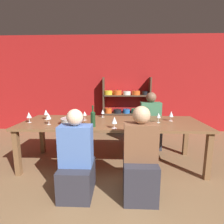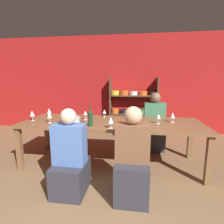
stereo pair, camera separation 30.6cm
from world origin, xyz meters
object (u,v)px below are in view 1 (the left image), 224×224
at_px(wine_glass_red_a, 49,116).
at_px(wine_glass_empty_c, 171,114).
at_px(cell_phone, 140,124).
at_px(wine_glass_white_a, 85,114).
at_px(wine_bottle_green, 93,118).
at_px(wine_glass_white_b, 46,112).
at_px(person_near_a, 140,164).
at_px(mixing_bowl, 71,121).
at_px(wine_glass_empty_a, 159,116).
at_px(wine_glass_red_b, 103,112).
at_px(wine_glass_empty_b, 114,120).
at_px(person_far_a, 150,127).
at_px(dining_table, 112,126).
at_px(person_near_b, 77,165).
at_px(wine_glass_white_c, 29,115).
at_px(shelf_unit, 126,111).

bearing_deg(wine_glass_red_a, wine_glass_empty_c, 9.23).
bearing_deg(cell_phone, wine_glass_white_a, 164.64).
xyz_separation_m(wine_bottle_green, wine_glass_white_b, (-0.92, 0.45, -0.00)).
relative_size(wine_glass_white_a, person_near_a, 0.14).
bearing_deg(wine_glass_white_a, mixing_bowl, -120.21).
height_order(wine_glass_empty_a, wine_glass_red_b, wine_glass_empty_a).
height_order(wine_glass_empty_b, person_near_a, person_near_a).
bearing_deg(wine_glass_white_b, mixing_bowl, -29.97).
bearing_deg(person_far_a, wine_bottle_green, 47.83).
height_order(mixing_bowl, wine_glass_white_b, wine_glass_white_b).
relative_size(dining_table, wine_glass_empty_b, 17.53).
bearing_deg(person_near_a, wine_glass_empty_a, 64.64).
height_order(wine_glass_red_b, person_near_a, person_near_a).
height_order(mixing_bowl, person_near_b, person_near_b).
height_order(wine_glass_empty_c, person_far_a, person_far_a).
relative_size(mixing_bowl, wine_glass_empty_c, 1.88).
bearing_deg(person_near_a, wine_glass_white_b, 148.22).
bearing_deg(wine_glass_red_a, wine_glass_white_c, 163.71).
height_order(mixing_bowl, person_near_a, person_near_a).
relative_size(wine_bottle_green, cell_phone, 1.98).
xyz_separation_m(wine_glass_white_b, wine_glass_white_c, (-0.19, -0.24, -0.01)).
distance_m(wine_glass_red_a, wine_glass_empty_c, 2.06).
height_order(wine_glass_white_c, person_near_b, person_near_b).
distance_m(wine_glass_white_a, wine_glass_white_b, 0.70).
bearing_deg(mixing_bowl, wine_glass_white_c, 174.29).
xyz_separation_m(wine_glass_white_a, person_near_a, (0.88, -0.96, -0.46)).
distance_m(wine_bottle_green, wine_glass_white_a, 0.48).
xyz_separation_m(wine_glass_white_c, wine_glass_red_b, (1.19, 0.49, -0.02)).
bearing_deg(wine_glass_white_a, shelf_unit, 66.58).
relative_size(dining_table, person_far_a, 2.50).
relative_size(wine_glass_red_b, wine_glass_empty_b, 0.85).
bearing_deg(wine_glass_empty_a, wine_glass_empty_c, 28.58).
height_order(wine_glass_empty_c, cell_phone, wine_glass_empty_c).
distance_m(wine_bottle_green, person_far_a, 1.68).
relative_size(wine_glass_white_a, wine_glass_red_b, 1.09).
relative_size(wine_glass_white_b, person_near_a, 0.16).
xyz_separation_m(wine_glass_red_b, person_near_a, (0.58, -1.23, -0.44)).
distance_m(mixing_bowl, wine_glass_empty_c, 1.71).
bearing_deg(wine_glass_red_a, wine_bottle_green, -8.19).
height_order(wine_bottle_green, wine_glass_white_c, wine_bottle_green).
distance_m(wine_glass_red_b, wine_glass_empty_b, 0.82).
distance_m(wine_glass_red_a, wine_glass_empty_b, 1.07).
height_order(wine_glass_white_c, person_far_a, person_far_a).
bearing_deg(mixing_bowl, person_far_a, 35.69).
distance_m(wine_glass_empty_b, person_near_b, 0.81).
bearing_deg(wine_glass_empty_b, wine_glass_white_a, 136.54).
height_order(wine_bottle_green, wine_glass_empty_c, wine_bottle_green).
height_order(wine_glass_white_a, person_near_a, person_near_a).
xyz_separation_m(wine_glass_red_a, wine_glass_empty_b, (1.06, -0.19, -0.01)).
bearing_deg(wine_glass_white_b, person_near_a, -31.78).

